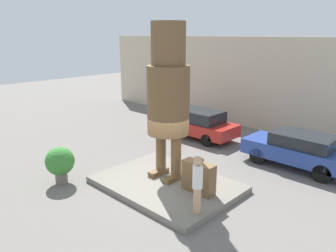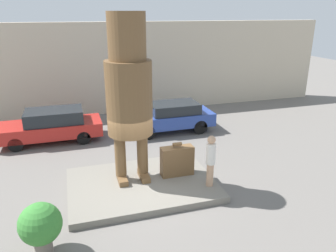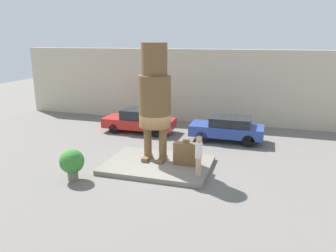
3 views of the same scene
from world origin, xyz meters
name	(u,v)px [view 3 (image 3 of 3)]	position (x,y,z in m)	size (l,w,h in m)	color
ground_plane	(158,167)	(0.00, 0.00, 0.00)	(60.00, 60.00, 0.00)	slate
pedestal	(158,165)	(0.00, 0.00, 0.11)	(4.95, 3.57, 0.22)	slate
building_backdrop	(199,86)	(0.00, 9.38, 2.62)	(28.00, 0.60, 5.23)	beige
statue_figure	(155,94)	(-0.26, 0.37, 3.48)	(1.51, 1.51, 5.57)	brown
giant_suitcase	(186,154)	(1.34, 0.17, 0.76)	(1.16, 0.43, 1.24)	brown
tourist	(199,154)	(2.14, -0.90, 1.20)	(0.30, 0.30, 1.79)	tan
parked_car_red	(140,120)	(-3.04, 5.42, 0.80)	(4.64, 1.78, 1.52)	#B2231E
parked_car_blue	(228,128)	(2.66, 5.10, 0.80)	(4.29, 1.76, 1.48)	#284293
planter_pot	(72,162)	(-3.08, -2.45, 0.83)	(1.06, 1.06, 1.40)	#70665B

